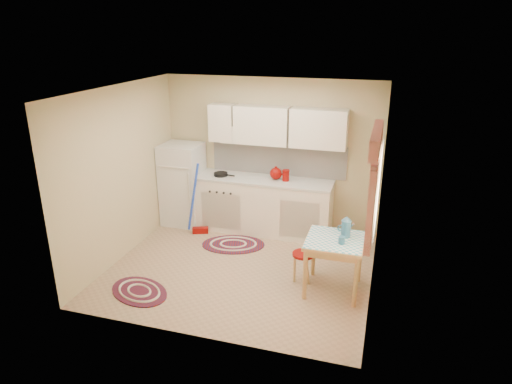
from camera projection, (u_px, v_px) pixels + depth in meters
The scene contains 14 objects.
room_shell at pixel (257, 156), 6.14m from camera, with size 3.64×3.60×2.52m.
fridge at pixel (183, 184), 7.80m from camera, with size 0.65×0.60×1.40m, color silver.
broom at pixel (199, 199), 7.39m from camera, with size 0.28×0.12×1.20m, color blue, non-canonical shape.
base_cabinets at pixel (263, 206), 7.55m from camera, with size 2.25×0.60×0.88m, color white.
countertop at pixel (263, 180), 7.39m from camera, with size 2.27×0.62×0.04m, color beige.
frying_pan at pixel (221, 174), 7.52m from camera, with size 0.23×0.23×0.05m, color black.
red_kettle at pixel (276, 173), 7.29m from camera, with size 0.21×0.19×0.21m, color #7B0704, non-canonical shape.
red_canister at pixel (286, 176), 7.26m from camera, with size 0.11×0.11×0.16m, color #7B0704.
table at pixel (333, 265), 5.85m from camera, with size 0.72×0.72×0.72m, color tan.
stool at pixel (303, 267), 6.10m from camera, with size 0.29×0.29×0.42m, color #7B0704.
coffee_pot at pixel (346, 226), 5.75m from camera, with size 0.15×0.13×0.30m, color #28597B, non-canonical shape.
mug at pixel (342, 240), 5.60m from camera, with size 0.08×0.08×0.10m, color #28597B.
rug_center at pixel (233, 244), 7.19m from camera, with size 0.99×0.66×0.02m, color maroon, non-canonical shape.
rug_left at pixel (139, 291), 5.91m from camera, with size 0.88×0.58×0.02m, color maroon, non-canonical shape.
Camera 1 is at (1.85, -5.45, 3.25)m, focal length 32.00 mm.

